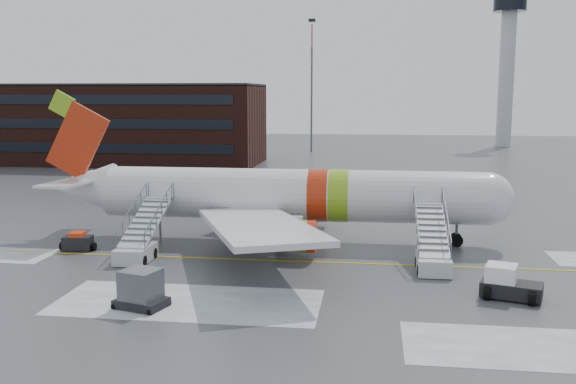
# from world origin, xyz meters

# --- Properties ---
(ground) EXTENTS (260.00, 260.00, 0.00)m
(ground) POSITION_xyz_m (0.00, 0.00, 0.00)
(ground) COLOR #494C4F
(ground) RESTS_ON ground
(airliner) EXTENTS (35.03, 32.97, 11.18)m
(airliner) POSITION_xyz_m (-3.33, 4.83, 3.42)
(airliner) COLOR silver
(airliner) RESTS_ON ground
(airstair_fwd) EXTENTS (2.05, 7.70, 3.48)m
(airstair_fwd) POSITION_xyz_m (7.35, -1.70, 1.06)
(airstair_fwd) COLOR silver
(airstair_fwd) RESTS_ON ground
(airstair_aft) EXTENTS (2.05, 7.70, 3.48)m
(airstair_aft) POSITION_xyz_m (-11.74, -1.70, 1.06)
(airstair_aft) COLOR #B7BABF
(airstair_aft) RESTS_ON ground
(pushback_tug) EXTENTS (3.50, 3.02, 1.79)m
(pushback_tug) POSITION_xyz_m (10.87, -7.01, 0.79)
(pushback_tug) COLOR black
(pushback_tug) RESTS_ON ground
(uld_container) EXTENTS (2.85, 2.39, 2.00)m
(uld_container) POSITION_xyz_m (-8.14, -11.13, 0.94)
(uld_container) COLOR black
(uld_container) RESTS_ON ground
(baggage_tractor) EXTENTS (2.55, 1.32, 1.30)m
(baggage_tractor) POSITION_xyz_m (-16.87, -0.07, 0.55)
(baggage_tractor) COLOR black
(baggage_tractor) RESTS_ON ground
(terminal_building) EXTENTS (62.00, 16.11, 12.30)m
(terminal_building) POSITION_xyz_m (-45.00, 54.98, 6.20)
(terminal_building) COLOR #3F1E16
(terminal_building) RESTS_ON ground
(control_tower) EXTENTS (6.40, 6.40, 30.00)m
(control_tower) POSITION_xyz_m (30.00, 95.00, 18.75)
(control_tower) COLOR #B2B5BA
(control_tower) RESTS_ON ground
(light_mast_far_n) EXTENTS (1.20, 1.20, 24.25)m
(light_mast_far_n) POSITION_xyz_m (-8.00, 78.00, 13.84)
(light_mast_far_n) COLOR #595B60
(light_mast_far_n) RESTS_ON ground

